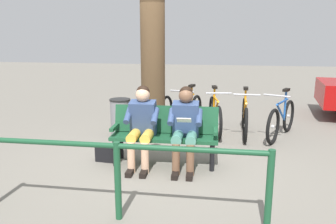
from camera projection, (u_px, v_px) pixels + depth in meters
The scene contains 13 objects.
ground_plane at pixel (169, 160), 5.21m from camera, with size 40.00×40.00×0.00m, color slate.
bench at pixel (165, 131), 5.00m from camera, with size 1.62×0.57×0.87m.
person_reading at pixel (185, 124), 4.76m from camera, with size 0.51×0.78×1.20m.
person_companion at pixel (142, 123), 4.85m from camera, with size 0.51×0.78×1.20m.
handbag at pixel (106, 154), 5.12m from camera, with size 0.30×0.14×0.24m, color black.
tree_trunk at pixel (153, 32), 5.99m from camera, with size 0.45×0.45×3.99m, color #4C3823.
litter_bin at pixel (121, 119), 6.17m from camera, with size 0.39×0.39×0.78m.
bicycle_silver at pixel (281, 119), 6.32m from camera, with size 0.76×1.56×0.94m.
bicycle_orange at pixel (245, 117), 6.48m from camera, with size 0.48×1.68×0.94m.
bicycle_green at pixel (215, 115), 6.65m from camera, with size 0.49×1.66×0.94m.
bicycle_black at pixel (189, 113), 6.87m from camera, with size 0.53×1.65×0.94m.
bicycle_purple at pixel (157, 114), 6.79m from camera, with size 0.53×1.65×0.94m.
railing_fence at pixel (117, 166), 3.37m from camera, with size 3.11×0.17×0.85m.
Camera 1 is at (-0.90, 4.84, 1.86)m, focal length 35.17 mm.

